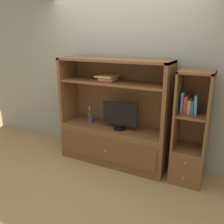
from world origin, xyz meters
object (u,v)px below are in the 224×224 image
media_console (114,132)px  upright_book_row (189,105)px  tv_monitor (120,115)px  potted_plant (90,119)px  magazine_stack (108,78)px  bookshelf_tall (189,146)px

media_console → upright_book_row: bearing=-0.4°
tv_monitor → potted_plant: bearing=172.8°
potted_plant → magazine_stack: magazine_stack is taller
media_console → upright_book_row: 1.24m
media_console → potted_plant: size_ratio=6.30×
media_console → magazine_stack: 0.85m
upright_book_row → potted_plant: bearing=179.4°
bookshelf_tall → magazine_stack: bearing=-179.8°
tv_monitor → upright_book_row: bearing=3.3°
tv_monitor → magazine_stack: 0.58m
tv_monitor → bookshelf_tall: bearing=3.7°
media_console → bookshelf_tall: 1.15m
media_console → potted_plant: (-0.43, 0.01, 0.14)m
bookshelf_tall → upright_book_row: bookshelf_tall is taller
magazine_stack → upright_book_row: magazine_stack is taller
bookshelf_tall → upright_book_row: bearing=-168.4°
media_console → upright_book_row: media_console is taller
potted_plant → upright_book_row: size_ratio=0.96×
magazine_stack → upright_book_row: size_ratio=1.24×
media_console → tv_monitor: (0.13, -0.06, 0.31)m
magazine_stack → upright_book_row: 1.22m
media_console → tv_monitor: 0.34m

